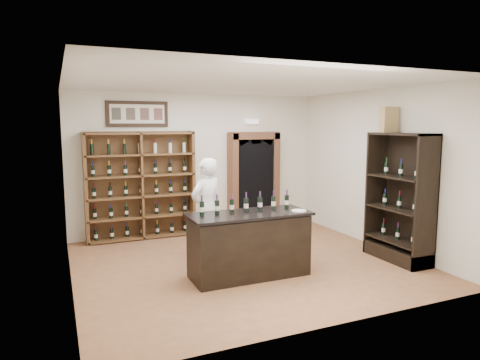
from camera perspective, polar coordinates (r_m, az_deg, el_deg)
name	(u,v)px	position (r m, az deg, el deg)	size (l,w,h in m)	color
floor	(245,263)	(7.42, 0.68, -10.98)	(5.50, 5.50, 0.00)	#92603A
ceiling	(245,83)	(7.06, 0.72, 12.78)	(5.50, 5.50, 0.00)	white
wall_back	(199,163)	(9.41, -5.54, 2.27)	(5.50, 0.04, 3.00)	silver
wall_left	(67,185)	(6.48, -22.10, -0.59)	(0.04, 5.00, 3.00)	silver
wall_right	(376,169)	(8.58, 17.72, 1.45)	(0.04, 5.00, 3.00)	silver
wine_shelf	(141,185)	(8.98, -13.09, -0.70)	(2.20, 0.38, 2.20)	brown
framed_picture	(137,114)	(9.03, -13.52, 8.56)	(1.25, 0.04, 0.52)	black
arched_doorway	(253,177)	(9.75, 1.81, 0.34)	(1.17, 0.35, 2.17)	black
emergency_light	(252,122)	(9.76, 1.61, 7.78)	(0.30, 0.10, 0.10)	white
tasting_counter	(249,245)	(6.67, 1.23, -8.66)	(1.88, 0.78, 1.00)	black
counter_bottle_0	(202,208)	(6.37, -5.10, -3.77)	(0.07, 0.07, 0.30)	black
counter_bottle_1	(217,207)	(6.45, -3.08, -3.61)	(0.07, 0.07, 0.30)	black
counter_bottle_2	(232,206)	(6.54, -1.10, -3.46)	(0.07, 0.07, 0.30)	black
counter_bottle_3	(246,205)	(6.63, 0.82, -3.30)	(0.07, 0.07, 0.30)	black
counter_bottle_4	(260,203)	(6.73, 2.69, -3.15)	(0.07, 0.07, 0.30)	black
counter_bottle_5	(274,202)	(6.84, 4.50, -2.99)	(0.07, 0.07, 0.30)	black
counter_bottle_6	(287,201)	(6.95, 6.25, -2.84)	(0.07, 0.07, 0.30)	black
side_cabinet	(400,217)	(7.88, 20.57, -4.66)	(0.48, 1.20, 2.20)	black
shopkeeper	(206,209)	(7.48, -4.51, -3.82)	(0.65, 0.42, 1.77)	white
plate	(299,211)	(6.71, 7.85, -4.10)	(0.23, 0.23, 0.02)	beige
wine_crate	(389,120)	(7.99, 19.25, 7.61)	(0.32, 0.13, 0.45)	tan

